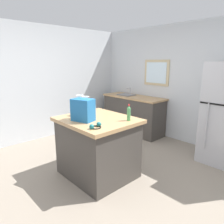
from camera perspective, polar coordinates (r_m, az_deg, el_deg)
ground at (r=3.33m, az=-2.63°, el=-18.21°), size 5.82×5.82×0.00m
back_wall at (r=4.79m, az=19.94°, el=7.13°), size 4.83×0.13×2.55m
left_wall at (r=4.95m, az=-21.36°, el=7.16°), size 0.10×4.85×2.55m
kitchen_island at (r=3.28m, az=-3.89°, el=-9.49°), size 1.11×0.97×0.92m
sink_counter at (r=5.31m, az=5.75°, el=-0.45°), size 1.62×0.60×1.10m
shopping_bag at (r=3.00m, az=-7.94°, el=0.62°), size 0.35×0.28×0.36m
small_box at (r=3.33m, az=-9.68°, el=-0.06°), size 0.15×0.15×0.11m
bottle at (r=3.00m, az=4.60°, el=-0.35°), size 0.05×0.05×0.24m
ear_defenders at (r=2.69m, az=-4.57°, el=-3.87°), size 0.17×0.20×0.06m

